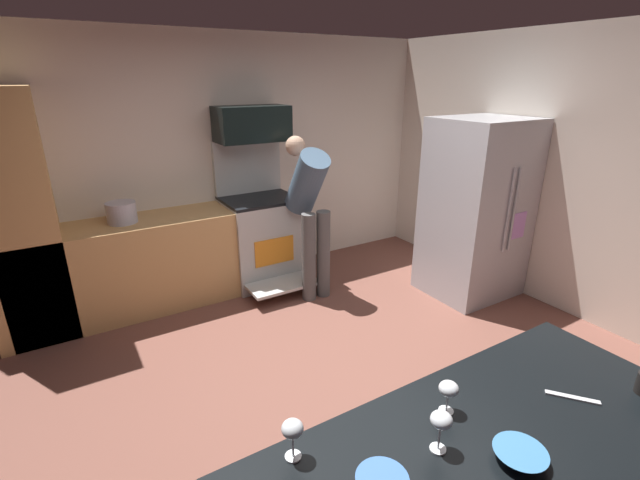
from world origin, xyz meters
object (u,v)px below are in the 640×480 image
(wine_glass_near, at_px, (449,390))
(wine_glass_far, at_px, (441,422))
(microwave, at_px, (252,124))
(stock_pot, at_px, (122,213))
(refrigerator, at_px, (476,209))
(mixing_bowl_large, at_px, (520,456))
(wine_glass_mid, at_px, (292,430))
(oven_range, at_px, (261,237))
(person_cook, at_px, (309,206))

(wine_glass_near, bearing_deg, wine_glass_far, -144.07)
(microwave, height_order, stock_pot, microwave)
(refrigerator, relative_size, stock_pot, 6.86)
(mixing_bowl_large, xyz_separation_m, wine_glass_mid, (-0.67, 0.42, 0.10))
(wine_glass_mid, height_order, stock_pot, stock_pot)
(wine_glass_near, xyz_separation_m, wine_glass_far, (-0.17, -0.12, 0.02))
(microwave, distance_m, wine_glass_near, 3.50)
(wine_glass_near, height_order, wine_glass_mid, wine_glass_mid)
(oven_range, relative_size, mixing_bowl_large, 8.23)
(microwave, height_order, mixing_bowl_large, microwave)
(person_cook, xyz_separation_m, wine_glass_far, (-1.10, -2.84, 0.07))
(mixing_bowl_large, bearing_deg, microwave, 80.77)
(refrigerator, bearing_deg, microwave, 140.23)
(refrigerator, xyz_separation_m, wine_glass_near, (-2.40, -1.89, 0.11))
(mixing_bowl_large, bearing_deg, wine_glass_near, 97.02)
(wine_glass_far, distance_m, stock_pot, 3.45)
(oven_range, xyz_separation_m, microwave, (-0.00, 0.09, 1.20))
(person_cook, bearing_deg, wine_glass_mid, -120.98)
(oven_range, height_order, wine_glass_near, oven_range)
(mixing_bowl_large, relative_size, wine_glass_far, 1.13)
(wine_glass_far, bearing_deg, wine_glass_near, 35.93)
(wine_glass_mid, distance_m, wine_glass_far, 0.52)
(microwave, relative_size, mixing_bowl_large, 3.98)
(microwave, xyz_separation_m, mixing_bowl_large, (-0.60, -3.67, -0.79))
(oven_range, height_order, refrigerator, refrigerator)
(refrigerator, distance_m, wine_glass_near, 3.06)
(refrigerator, xyz_separation_m, person_cook, (-1.47, 0.83, 0.05))
(microwave, bearing_deg, oven_range, -90.00)
(mixing_bowl_large, bearing_deg, wine_glass_far, 138.55)
(refrigerator, distance_m, wine_glass_mid, 3.52)
(person_cook, relative_size, mixing_bowl_large, 8.66)
(oven_range, distance_m, wine_glass_near, 3.37)
(mixing_bowl_large, height_order, wine_glass_near, wine_glass_near)
(person_cook, relative_size, wine_glass_near, 11.38)
(oven_range, bearing_deg, wine_glass_near, -100.97)
(wine_glass_far, bearing_deg, microwave, 77.04)
(oven_range, height_order, stock_pot, oven_range)
(person_cook, height_order, wine_glass_near, person_cook)
(refrigerator, height_order, person_cook, refrigerator)
(microwave, distance_m, stock_pot, 1.54)
(refrigerator, bearing_deg, oven_range, 142.06)
(mixing_bowl_large, height_order, wine_glass_far, wine_glass_far)
(oven_range, distance_m, person_cook, 0.77)
(wine_glass_mid, bearing_deg, person_cook, 59.02)
(microwave, height_order, person_cook, microwave)
(person_cook, bearing_deg, refrigerator, -29.28)
(mixing_bowl_large, xyz_separation_m, stock_pot, (-0.76, 3.59, 0.07))
(person_cook, bearing_deg, wine_glass_near, -108.89)
(wine_glass_near, distance_m, wine_glass_mid, 0.64)
(microwave, bearing_deg, person_cook, -65.40)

